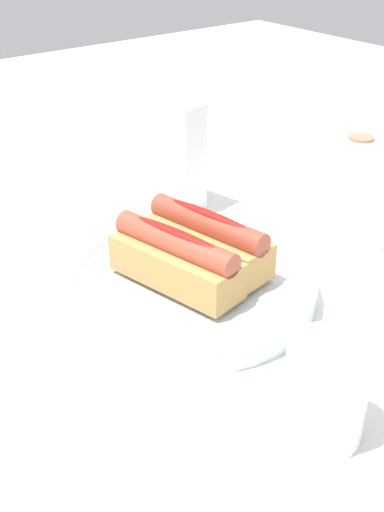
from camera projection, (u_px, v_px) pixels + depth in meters
ground_plane at (200, 298)px, 0.74m from camera, size 2.40×2.40×0.00m
serving_bowl at (192, 284)px, 0.73m from camera, size 0.27×0.27×0.03m
hotdog_front at (176, 260)px, 0.69m from camera, size 0.16×0.08×0.06m
hotdog_back at (208, 240)px, 0.73m from camera, size 0.16×0.07×0.06m
water_glass at (325, 395)px, 0.54m from camera, size 0.07×0.07×0.09m
paper_towel_roll at (353, 188)px, 0.84m from camera, size 0.11×0.11×0.13m
napkin_box at (167, 153)px, 0.92m from camera, size 0.12×0.06×0.15m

